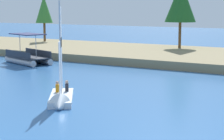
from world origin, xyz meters
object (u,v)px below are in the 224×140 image
(shoreline_tree_left, at_px, (44,9))
(sailboat, at_px, (61,96))
(shoreline_tree_midleft, at_px, (181,2))
(pontoon_boat, at_px, (28,56))

(shoreline_tree_left, relative_size, sailboat, 1.01)
(shoreline_tree_midleft, height_order, pontoon_boat, shoreline_tree_midleft)
(pontoon_boat, bearing_deg, shoreline_tree_midleft, 75.27)
(shoreline_tree_midleft, distance_m, pontoon_boat, 18.72)
(shoreline_tree_left, bearing_deg, shoreline_tree_midleft, 2.50)
(shoreline_tree_left, height_order, shoreline_tree_midleft, shoreline_tree_midleft)
(shoreline_tree_midleft, bearing_deg, sailboat, -82.48)
(shoreline_tree_midleft, relative_size, pontoon_boat, 1.34)
(shoreline_tree_left, height_order, pontoon_boat, shoreline_tree_left)
(shoreline_tree_midleft, xyz_separation_m, sailboat, (3.56, -26.95, -5.64))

